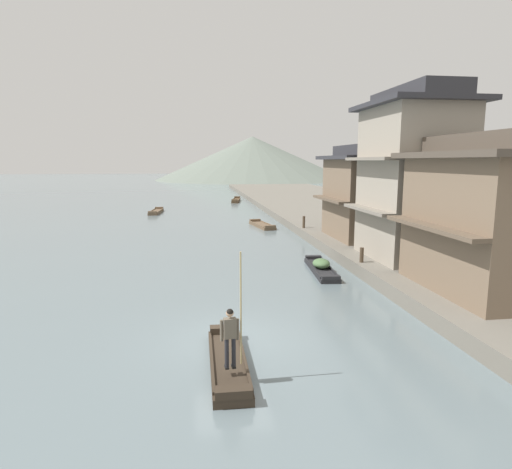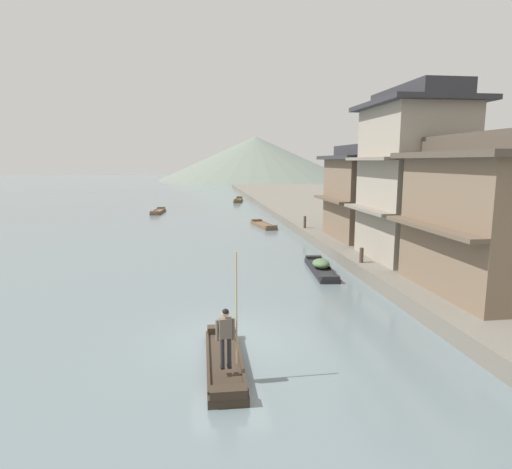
{
  "view_description": "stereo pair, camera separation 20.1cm",
  "coord_description": "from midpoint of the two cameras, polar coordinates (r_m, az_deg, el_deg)",
  "views": [
    {
      "loc": [
        -1.16,
        -13.56,
        5.73
      ],
      "look_at": [
        2.33,
        10.7,
        1.66
      ],
      "focal_mm": 31.0,
      "sensor_mm": 36.0,
      "label": 1
    },
    {
      "loc": [
        -0.96,
        -13.58,
        5.73
      ],
      "look_at": [
        2.33,
        10.7,
        1.66
      ],
      "focal_mm": 31.0,
      "sensor_mm": 36.0,
      "label": 2
    }
  ],
  "objects": [
    {
      "name": "ground_plane",
      "position": [
        14.77,
        -3.52,
        -13.41
      ],
      "size": [
        400.0,
        400.0,
        0.0
      ],
      "primitive_type": "plane",
      "color": "slate"
    },
    {
      "name": "riverbank_right",
      "position": [
        47.07,
        13.05,
        2.6
      ],
      "size": [
        18.0,
        110.0,
        0.65
      ],
      "primitive_type": "cube",
      "color": "#6B665B",
      "rests_on": "ground"
    },
    {
      "name": "boat_foreground_poled",
      "position": [
        12.94,
        -4.1,
        -16.12
      ],
      "size": [
        1.05,
        4.35,
        0.45
      ],
      "color": "#33281E",
      "rests_on": "ground"
    },
    {
      "name": "boatman_person",
      "position": [
        11.54,
        -3.79,
        -12.3
      ],
      "size": [
        0.57,
        0.27,
        3.04
      ],
      "color": "black",
      "rests_on": "boat_foreground_poled"
    },
    {
      "name": "boat_moored_nearest",
      "position": [
        39.04,
        0.65,
        1.2
      ],
      "size": [
        1.81,
        4.67,
        0.42
      ],
      "color": "brown",
      "rests_on": "ground"
    },
    {
      "name": "boat_moored_second",
      "position": [
        23.46,
        8.16,
        -4.22
      ],
      "size": [
        1.39,
        4.9,
        0.68
      ],
      "color": "#232326",
      "rests_on": "ground"
    },
    {
      "name": "boat_moored_third",
      "position": [
        63.57,
        -2.69,
        4.41
      ],
      "size": [
        1.84,
        5.59,
        0.56
      ],
      "color": "brown",
      "rests_on": "ground"
    },
    {
      "name": "boat_moored_far",
      "position": [
        50.76,
        -12.89,
        2.89
      ],
      "size": [
        1.43,
        4.83,
        0.46
      ],
      "color": "brown",
      "rests_on": "ground"
    },
    {
      "name": "house_waterfront_nearest",
      "position": [
        19.57,
        28.76,
        2.18
      ],
      "size": [
        6.25,
        7.05,
        6.14
      ],
      "color": "#75604C",
      "rests_on": "riverbank_right"
    },
    {
      "name": "house_waterfront_second",
      "position": [
        24.46,
        19.26,
        7.12
      ],
      "size": [
        5.21,
        6.11,
        8.74
      ],
      "color": "gray",
      "rests_on": "riverbank_right"
    },
    {
      "name": "house_waterfront_tall",
      "position": [
        30.31,
        13.64,
        5.26
      ],
      "size": [
        5.23,
        6.56,
        6.14
      ],
      "color": "#75604C",
      "rests_on": "riverbank_right"
    },
    {
      "name": "mooring_post_dock_near",
      "position": [
        23.04,
        13.23,
        -2.59
      ],
      "size": [
        0.2,
        0.2,
        0.76
      ],
      "primitive_type": "cylinder",
      "color": "#473828",
      "rests_on": "riverbank_right"
    },
    {
      "name": "mooring_post_dock_mid",
      "position": [
        34.18,
        6.02,
        1.62
      ],
      "size": [
        0.2,
        0.2,
        0.92
      ],
      "primitive_type": "cylinder",
      "color": "#473828",
      "rests_on": "riverbank_right"
    },
    {
      "name": "hill_far_west",
      "position": [
        139.74,
        -0.51,
        9.81
      ],
      "size": [
        60.16,
        60.16,
        13.31
      ],
      "primitive_type": "cone",
      "color": "slate",
      "rests_on": "ground"
    }
  ]
}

